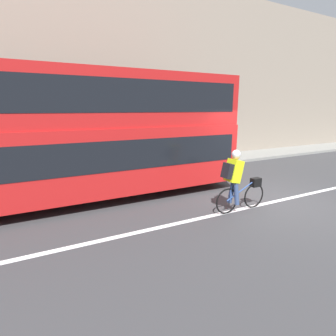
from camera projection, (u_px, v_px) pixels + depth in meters
name	position (u px, v px, depth m)	size (l,w,h in m)	color
ground_plane	(274.00, 199.00, 7.46)	(80.00, 80.00, 0.00)	#38383A
road_center_line	(278.00, 201.00, 7.33)	(50.00, 0.14, 0.01)	silver
sidewalk_curb	(181.00, 163.00, 12.09)	(60.00, 2.00, 0.13)	gray
building_facade	(169.00, 75.00, 12.21)	(60.00, 0.30, 8.05)	gray
bus	(52.00, 132.00, 6.82)	(10.34, 2.54, 3.48)	black
cyclist_on_bike	(237.00, 179.00, 6.38)	(1.54, 0.32, 1.57)	black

